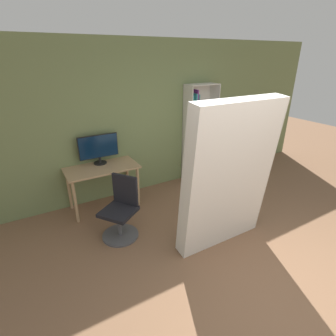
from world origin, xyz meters
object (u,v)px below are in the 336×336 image
bookshelf (196,134)px  mattress_near (229,178)px  monitor (99,148)px  office_chair (121,214)px

bookshelf → mattress_near: bearing=-114.3°
monitor → office_chair: bearing=-93.2°
monitor → office_chair: 1.24m
bookshelf → mattress_near: (-0.87, -1.93, 0.04)m
monitor → office_chair: monitor is taller
office_chair → bookshelf: size_ratio=0.46×
bookshelf → mattress_near: size_ratio=0.96×
office_chair → mattress_near: (1.16, -0.88, 0.65)m
bookshelf → monitor: bearing=-180.0°
office_chair → mattress_near: mattress_near is taller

